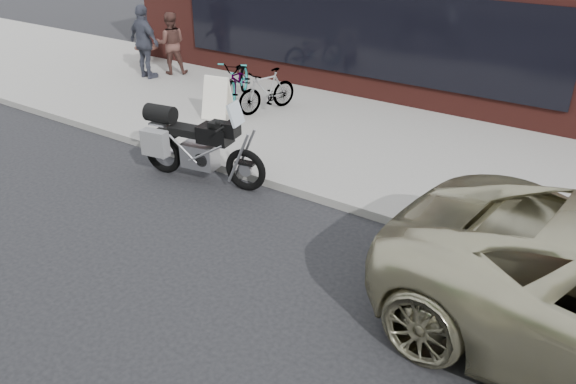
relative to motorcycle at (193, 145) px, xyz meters
The scene contains 9 objects.
ground 4.20m from the motorcycle, 58.63° to the right, with size 120.00×120.00×0.00m, color black.
near_sidewalk 4.12m from the motorcycle, 58.05° to the left, with size 44.00×6.00×0.15m, color gray.
motorcycle is the anchor object (origin of this frame).
bicycle_front 4.10m from the motorcycle, 117.27° to the left, with size 0.68×1.94×1.02m, color gray.
bicycle_rear 3.48m from the motorcycle, 103.98° to the left, with size 0.45×1.59×0.96m, color gray.
sandwich_sign 2.83m from the motorcycle, 121.64° to the left, with size 0.68×0.64×0.94m.
cafe_table 8.26m from the motorcycle, 142.22° to the left, with size 0.70×0.70×0.40m.
cafe_patron_left 6.59m from the motorcycle, 137.45° to the left, with size 0.81×0.63×1.66m, color #52322C.
cafe_patron_right 6.37m from the motorcycle, 143.73° to the left, with size 1.13×0.47×1.93m, color #3B3D4B.
Camera 1 is at (4.30, -3.09, 4.52)m, focal length 35.00 mm.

